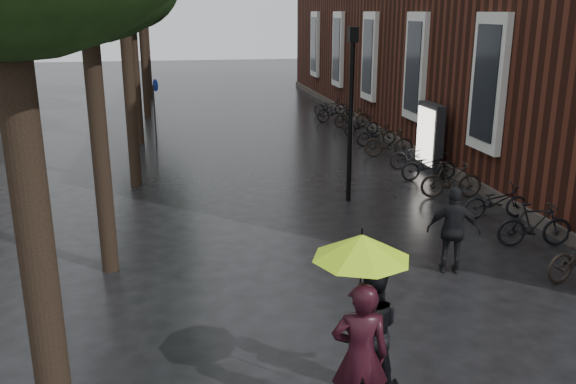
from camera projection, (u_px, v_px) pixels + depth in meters
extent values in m
cube|color=silver|center=(490.00, 83.00, 15.96)|extent=(0.25, 1.60, 3.60)
cube|color=black|center=(486.00, 83.00, 15.94)|extent=(0.10, 1.20, 3.00)
cube|color=silver|center=(416.00, 67.00, 20.67)|extent=(0.25, 1.60, 3.60)
cube|color=black|center=(414.00, 67.00, 20.65)|extent=(0.10, 1.20, 3.00)
cube|color=silver|center=(370.00, 57.00, 25.38)|extent=(0.25, 1.60, 3.60)
cube|color=black|center=(368.00, 57.00, 25.36)|extent=(0.10, 1.20, 3.00)
cube|color=silver|center=(339.00, 49.00, 30.09)|extent=(0.25, 1.60, 3.60)
cube|color=black|center=(337.00, 49.00, 30.07)|extent=(0.10, 1.20, 3.00)
cube|color=silver|center=(316.00, 44.00, 34.80)|extent=(0.25, 1.60, 3.60)
cube|color=black|center=(314.00, 44.00, 34.78)|extent=(0.10, 1.20, 3.00)
cube|color=#3F3833|center=(379.00, 128.00, 25.28)|extent=(0.40, 33.00, 0.30)
cylinder|color=black|center=(42.00, 296.00, 5.52)|extent=(0.32, 0.32, 4.68)
cylinder|color=black|center=(101.00, 157.00, 11.18)|extent=(0.32, 0.32, 4.51)
cylinder|color=black|center=(130.00, 100.00, 16.80)|extent=(0.32, 0.32, 4.95)
cylinder|color=black|center=(136.00, 85.00, 22.50)|extent=(0.32, 0.32, 4.40)
cylinder|color=black|center=(145.00, 66.00, 28.12)|extent=(0.32, 0.32, 4.79)
cylinder|color=black|center=(148.00, 59.00, 33.79)|extent=(0.32, 0.32, 4.57)
imported|color=black|center=(360.00, 356.00, 7.13)|extent=(0.75, 0.55, 1.88)
imported|color=black|center=(370.00, 330.00, 7.93)|extent=(0.95, 0.83, 1.67)
cylinder|color=black|center=(359.00, 305.00, 7.44)|extent=(0.02, 0.02, 1.54)
cone|color=#BCFB1A|center=(362.00, 246.00, 7.22)|extent=(1.21, 1.21, 0.31)
cylinder|color=black|center=(362.00, 231.00, 7.17)|extent=(0.02, 0.02, 0.08)
imported|color=black|center=(453.00, 230.00, 11.50)|extent=(1.07, 0.73, 1.69)
imported|color=black|center=(535.00, 225.00, 12.89)|extent=(1.65, 0.68, 0.96)
imported|color=black|center=(496.00, 201.00, 14.67)|extent=(1.61, 0.64, 0.83)
imported|color=black|center=(451.00, 180.00, 16.26)|extent=(1.70, 0.69, 1.00)
imported|color=black|center=(429.00, 166.00, 17.98)|extent=(1.69, 0.65, 0.88)
imported|color=black|center=(415.00, 155.00, 19.30)|extent=(1.74, 0.68, 0.90)
imported|color=black|center=(389.00, 142.00, 20.87)|extent=(1.75, 0.76, 1.02)
imported|color=black|center=(376.00, 135.00, 22.62)|extent=(1.61, 0.68, 0.82)
imported|color=black|center=(361.00, 125.00, 24.47)|extent=(1.63, 0.86, 0.81)
imported|color=black|center=(352.00, 117.00, 26.08)|extent=(1.59, 0.51, 0.95)
imported|color=black|center=(336.00, 112.00, 27.41)|extent=(1.76, 0.64, 0.92)
imported|color=black|center=(330.00, 106.00, 29.31)|extent=(1.62, 0.67, 0.83)
cube|color=black|center=(430.00, 137.00, 18.91)|extent=(0.29, 1.40, 2.11)
cube|color=white|center=(425.00, 136.00, 18.87)|extent=(0.04, 1.18, 1.73)
cylinder|color=black|center=(350.00, 123.00, 15.53)|extent=(0.12, 0.12, 4.16)
cube|color=black|center=(353.00, 35.00, 14.91)|extent=(0.23, 0.23, 0.36)
sphere|color=#FFE5B2|center=(353.00, 35.00, 14.91)|extent=(0.19, 0.19, 0.19)
cylinder|color=#262628|center=(155.00, 115.00, 22.68)|extent=(0.05, 0.05, 2.20)
cylinder|color=#0E269B|center=(155.00, 85.00, 22.38)|extent=(0.03, 0.44, 0.44)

